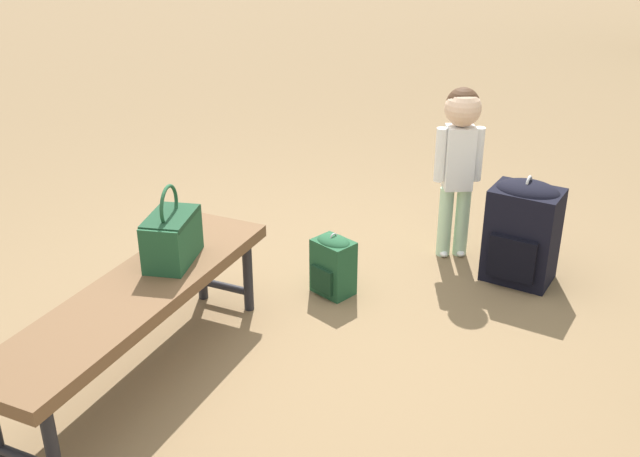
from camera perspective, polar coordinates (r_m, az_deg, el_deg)
ground_plane at (r=3.81m, az=-1.54°, el=-6.61°), size 40.00×40.00×0.00m
park_bench at (r=3.25m, az=-14.03°, el=-5.43°), size 1.65×0.81×0.45m
handbag at (r=3.36m, az=-11.41°, el=-0.55°), size 0.37×0.32×0.37m
child_standing at (r=4.22m, az=10.77°, el=6.26°), size 0.21×0.22×1.01m
backpack_large at (r=4.15m, az=15.45°, el=-0.03°), size 0.36×0.40×0.61m
backpack_small at (r=3.92m, az=1.03°, el=-2.72°), size 0.20×0.22×0.35m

